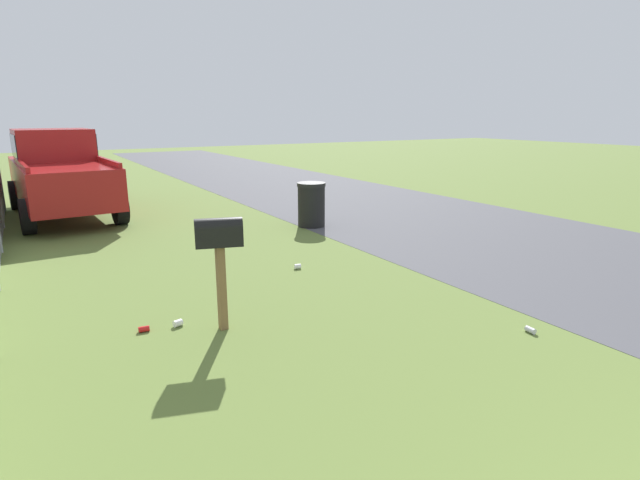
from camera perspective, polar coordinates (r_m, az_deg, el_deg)
road_asphalt at (r=9.90m, az=26.30°, el=-1.58°), size 60.00×5.88×0.01m
mailbox at (r=5.69m, az=-11.41°, el=-0.09°), size 0.34×0.56×1.32m
pickup_truck at (r=13.88m, az=-27.60°, el=7.02°), size 5.34×2.34×2.09m
trash_bin at (r=11.15m, az=-0.99°, el=4.08°), size 0.63×0.63×0.98m
litter_can_by_mailbox at (r=6.18m, az=-19.43°, el=-9.55°), size 0.08×0.13×0.07m
litter_cup_near_hydrant at (r=6.21m, az=-15.88°, el=-9.09°), size 0.10×0.12×0.08m
litter_cup_far_scatter at (r=8.12m, az=-2.57°, el=-3.03°), size 0.09×0.11×0.08m
litter_can_midfield_b at (r=6.30m, az=22.85°, el=-9.43°), size 0.13×0.08×0.07m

